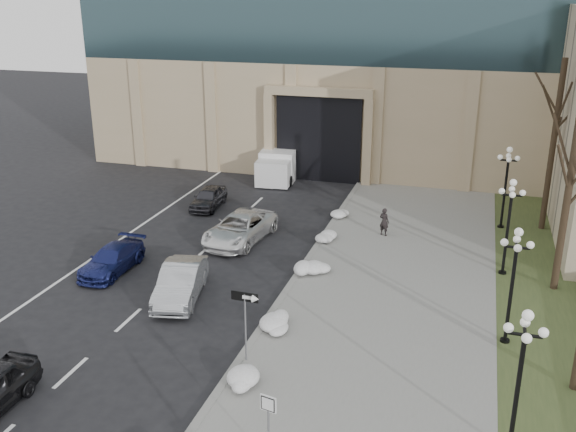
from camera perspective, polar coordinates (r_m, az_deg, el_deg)
name	(u,v)px	position (r m, az deg, el deg)	size (l,w,h in m)	color
sidewalk	(386,308)	(27.84, 8.67, -8.07)	(9.00, 40.00, 0.12)	gray
curb	(284,294)	(28.67, -0.31, -6.94)	(0.30, 40.00, 0.14)	gray
grass_strip	(549,330)	(27.89, 22.16, -9.38)	(4.00, 40.00, 0.10)	#364422
car_b	(181,282)	(28.52, -9.52, -5.83)	(1.62, 4.65, 1.53)	#A3A6AB
car_c	(112,260)	(31.90, -15.38, -3.76)	(1.72, 4.24, 1.23)	navy
car_d	(240,228)	(34.44, -4.31, -1.08)	(2.47, 5.36, 1.49)	silver
car_e	(208,198)	(39.99, -7.09, 1.63)	(1.51, 3.74, 1.28)	#313136
pedestrian	(384,222)	(35.23, 8.55, -0.51)	(0.57, 0.37, 1.55)	black
box_truck	(281,162)	(46.29, -0.61, 4.80)	(2.98, 6.99, 2.16)	silver
one_way_sign	(249,306)	(22.78, -3.45, -7.99)	(1.06, 0.29, 2.84)	slate
keep_sign	(268,415)	(18.65, -1.76, -17.25)	(0.50, 0.15, 2.32)	slate
snow_clump_c	(237,375)	(22.83, -4.57, -13.92)	(1.10, 1.60, 0.36)	white
snow_clump_d	(275,323)	(25.86, -1.18, -9.52)	(1.10, 1.60, 0.36)	white
snow_clump_e	(312,269)	(30.52, 2.15, -4.75)	(1.10, 1.60, 0.36)	white
snow_clump_f	(327,236)	(34.60, 3.51, -1.75)	(1.10, 1.60, 0.36)	white
snow_clump_g	(338,214)	(37.94, 4.49, 0.19)	(1.10, 1.60, 0.36)	white
lamppost_a	(521,364)	(19.30, 20.01, -12.30)	(1.18, 1.18, 4.76)	black
lamppost_b	(514,271)	(25.09, 19.44, -4.61)	(1.18, 1.18, 4.76)	black
lamppost_c	(509,214)	(31.16, 19.09, 0.14)	(1.18, 1.18, 4.76)	black
lamppost_d	(507,177)	(37.37, 18.85, 3.33)	(1.18, 1.18, 4.76)	black
tree_mid	(571,173)	(29.72, 23.88, 3.53)	(3.20, 3.20, 8.50)	black
tree_far	(556,122)	(37.34, 22.75, 7.72)	(3.20, 3.20, 9.50)	black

